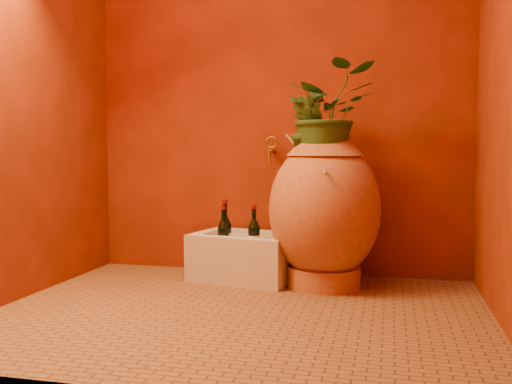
% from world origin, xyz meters
% --- Properties ---
extents(floor, '(2.50, 2.50, 0.00)m').
position_xyz_m(floor, '(0.00, 0.00, 0.00)').
color(floor, brown).
rests_on(floor, ground).
extents(wall_back, '(2.50, 0.02, 2.50)m').
position_xyz_m(wall_back, '(0.00, 1.00, 1.25)').
color(wall_back, '#581E05').
rests_on(wall_back, ground).
extents(wall_left, '(0.02, 2.00, 2.50)m').
position_xyz_m(wall_left, '(-1.25, 0.00, 1.25)').
color(wall_left, '#581E05').
rests_on(wall_left, ground).
extents(wall_right, '(0.02, 2.00, 2.50)m').
position_xyz_m(wall_right, '(1.25, 0.00, 1.25)').
color(wall_right, '#581E05').
rests_on(wall_right, ground).
extents(amphora, '(0.86, 0.86, 0.95)m').
position_xyz_m(amphora, '(0.35, 0.65, 0.47)').
color(amphora, '#B06B31').
rests_on(amphora, floor).
extents(stone_basin, '(0.71, 0.55, 0.30)m').
position_xyz_m(stone_basin, '(-0.16, 0.72, 0.14)').
color(stone_basin, beige).
rests_on(stone_basin, floor).
extents(wine_bottle_a, '(0.08, 0.08, 0.31)m').
position_xyz_m(wine_bottle_a, '(-0.28, 0.66, 0.27)').
color(wine_bottle_a, black).
rests_on(wine_bottle_a, stone_basin).
extents(wine_bottle_b, '(0.08, 0.08, 0.32)m').
position_xyz_m(wine_bottle_b, '(-0.09, 0.68, 0.28)').
color(wine_bottle_b, black).
rests_on(wine_bottle_b, stone_basin).
extents(wine_bottle_c, '(0.09, 0.09, 0.35)m').
position_xyz_m(wine_bottle_c, '(-0.28, 0.68, 0.29)').
color(wine_bottle_c, black).
rests_on(wine_bottle_c, stone_basin).
extents(wall_tap, '(0.08, 0.17, 0.19)m').
position_xyz_m(wall_tap, '(-0.03, 0.91, 0.83)').
color(wall_tap, olive).
rests_on(wall_tap, wall_back).
extents(plant_main, '(0.68, 0.66, 0.59)m').
position_xyz_m(plant_main, '(0.37, 0.65, 1.04)').
color(plant_main, '#264C1B').
rests_on(plant_main, amphora).
extents(plant_side, '(0.28, 0.28, 0.39)m').
position_xyz_m(plant_side, '(0.26, 0.60, 0.94)').
color(plant_side, '#264C1B').
rests_on(plant_side, amphora).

